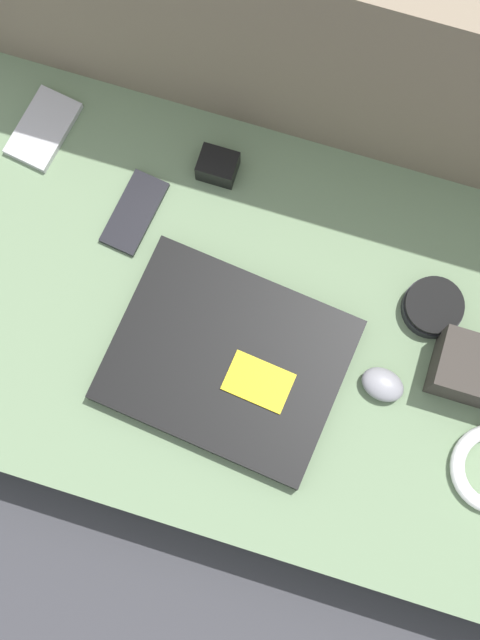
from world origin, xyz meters
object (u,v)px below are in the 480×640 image
speaker_puck (433,307)px  camera_pouch (478,371)px  phone_black (135,213)px  computer_mouse (383,385)px  phone_small (43,129)px  laptop (226,360)px  charger_brick (218,166)px

speaker_puck → camera_pouch: (0.08, -0.08, 0.02)m
phone_black → camera_pouch: 0.54m
computer_mouse → phone_small: size_ratio=0.53×
computer_mouse → speaker_puck: same height
phone_small → speaker_puck: bearing=0.4°
phone_small → laptop: bearing=-25.7°
laptop → phone_small: 0.45m
laptop → phone_black: 0.26m
computer_mouse → speaker_puck: (0.04, 0.13, -0.00)m
computer_mouse → charger_brick: bearing=153.8°
phone_small → computer_mouse: bearing=-11.8°
computer_mouse → speaker_puck: 0.14m
camera_pouch → speaker_puck: bearing=135.9°
phone_small → camera_pouch: bearing=-4.6°
phone_black → phone_small: phone_small is taller
computer_mouse → camera_pouch: bearing=34.8°
computer_mouse → camera_pouch: size_ratio=0.57×
charger_brick → computer_mouse: bearing=-37.2°
phone_black → phone_small: (-0.17, 0.09, 0.00)m
camera_pouch → laptop: bearing=-166.2°
speaker_puck → charger_brick: size_ratio=1.56×
speaker_puck → charger_brick: 0.37m
laptop → speaker_puck: bearing=37.9°
camera_pouch → charger_brick: camera_pouch is taller
laptop → phone_black: bearing=144.8°
speaker_puck → phone_small: speaker_puck is taller
computer_mouse → phone_small: 0.63m
speaker_puck → camera_pouch: bearing=-44.1°
camera_pouch → charger_brick: 0.48m
laptop → camera_pouch: 0.35m
phone_black → charger_brick: size_ratio=2.30×
laptop → phone_black: laptop is taller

